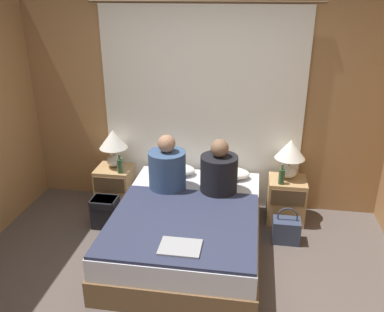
# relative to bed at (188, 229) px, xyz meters

# --- Properties ---
(ground_plane) EXTENTS (16.00, 16.00, 0.00)m
(ground_plane) POSITION_rel_bed_xyz_m (0.00, -0.78, -0.23)
(ground_plane) COLOR #564C47
(wall_back) EXTENTS (4.30, 0.06, 2.50)m
(wall_back) POSITION_rel_bed_xyz_m (0.00, 1.08, 1.02)
(wall_back) COLOR #A37547
(wall_back) RESTS_ON ground_plane
(curtain_panel) EXTENTS (2.50, 0.02, 2.38)m
(curtain_panel) POSITION_rel_bed_xyz_m (0.00, 1.02, 0.95)
(curtain_panel) COLOR white
(curtain_panel) RESTS_ON ground_plane
(bed) EXTENTS (1.44, 1.93, 0.47)m
(bed) POSITION_rel_bed_xyz_m (0.00, 0.00, 0.00)
(bed) COLOR brown
(bed) RESTS_ON ground_plane
(nightstand_left) EXTENTS (0.42, 0.39, 0.51)m
(nightstand_left) POSITION_rel_bed_xyz_m (-1.02, 0.74, 0.03)
(nightstand_left) COLOR tan
(nightstand_left) RESTS_ON ground_plane
(nightstand_right) EXTENTS (0.42, 0.39, 0.51)m
(nightstand_right) POSITION_rel_bed_xyz_m (1.02, 0.74, 0.03)
(nightstand_right) COLOR tan
(nightstand_right) RESTS_ON ground_plane
(lamp_left) EXTENTS (0.33, 0.33, 0.46)m
(lamp_left) POSITION_rel_bed_xyz_m (-1.02, 0.80, 0.58)
(lamp_left) COLOR silver
(lamp_left) RESTS_ON nightstand_left
(lamp_right) EXTENTS (0.33, 0.33, 0.46)m
(lamp_right) POSITION_rel_bed_xyz_m (1.02, 0.80, 0.58)
(lamp_right) COLOR silver
(lamp_right) RESTS_ON nightstand_right
(pillow_left) EXTENTS (0.55, 0.30, 0.12)m
(pillow_left) POSITION_rel_bed_xyz_m (-0.32, 0.78, 0.30)
(pillow_left) COLOR white
(pillow_left) RESTS_ON bed
(pillow_right) EXTENTS (0.55, 0.30, 0.12)m
(pillow_right) POSITION_rel_bed_xyz_m (0.32, 0.78, 0.30)
(pillow_right) COLOR white
(pillow_right) RESTS_ON bed
(blanket_on_bed) EXTENTS (1.38, 1.29, 0.03)m
(blanket_on_bed) POSITION_rel_bed_xyz_m (0.00, -0.29, 0.25)
(blanket_on_bed) COLOR #2D334C
(blanket_on_bed) RESTS_ON bed
(person_left_in_bed) EXTENTS (0.40, 0.40, 0.62)m
(person_left_in_bed) POSITION_rel_bed_xyz_m (-0.29, 0.40, 0.48)
(person_left_in_bed) COLOR #38517A
(person_left_in_bed) RESTS_ON bed
(person_right_in_bed) EXTENTS (0.39, 0.39, 0.61)m
(person_right_in_bed) POSITION_rel_bed_xyz_m (0.27, 0.40, 0.48)
(person_right_in_bed) COLOR black
(person_right_in_bed) RESTS_ON bed
(beer_bottle_on_left_stand) EXTENTS (0.06, 0.06, 0.23)m
(beer_bottle_on_left_stand) POSITION_rel_bed_xyz_m (-0.89, 0.63, 0.37)
(beer_bottle_on_left_stand) COLOR #2D4C28
(beer_bottle_on_left_stand) RESTS_ON nightstand_left
(beer_bottle_on_right_stand) EXTENTS (0.07, 0.07, 0.23)m
(beer_bottle_on_right_stand) POSITION_rel_bed_xyz_m (0.94, 0.63, 0.37)
(beer_bottle_on_right_stand) COLOR #2D4C28
(beer_bottle_on_right_stand) RESTS_ON nightstand_right
(laptop_on_bed) EXTENTS (0.35, 0.26, 0.02)m
(laptop_on_bed) POSITION_rel_bed_xyz_m (0.06, -0.70, 0.28)
(laptop_on_bed) COLOR #9EA0A5
(laptop_on_bed) RESTS_ON blanket_on_bed
(backpack_on_floor) EXTENTS (0.28, 0.24, 0.35)m
(backpack_on_floor) POSITION_rel_bed_xyz_m (-0.98, 0.28, -0.03)
(backpack_on_floor) COLOR black
(backpack_on_floor) RESTS_ON ground_plane
(handbag_on_floor) EXTENTS (0.28, 0.20, 0.40)m
(handbag_on_floor) POSITION_rel_bed_xyz_m (1.01, 0.30, -0.10)
(handbag_on_floor) COLOR #333D56
(handbag_on_floor) RESTS_ON ground_plane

